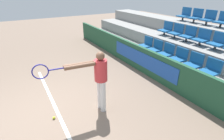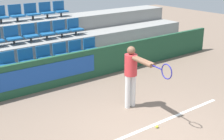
{
  "view_description": "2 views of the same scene",
  "coord_description": "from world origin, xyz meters",
  "views": [
    {
      "loc": [
        3.75,
        -0.23,
        2.79
      ],
      "look_at": [
        -0.21,
        2.07,
        0.62
      ],
      "focal_mm": 28.0,
      "sensor_mm": 36.0,
      "label": 1
    },
    {
      "loc": [
        -4.04,
        -3.9,
        3.35
      ],
      "look_at": [
        0.52,
        2.07,
        0.75
      ],
      "focal_mm": 50.0,
      "sensor_mm": 36.0,
      "label": 2
    }
  ],
  "objects": [
    {
      "name": "bleacher_tier_middle",
      "position": [
        0.0,
        5.18,
        0.5
      ],
      "size": [
        12.07,
        0.99,
        1.0
      ],
      "color": "gray",
      "rests_on": "ground"
    },
    {
      "name": "stadium_chair_14",
      "position": [
        -0.27,
        6.3,
        1.74
      ],
      "size": [
        0.44,
        0.39,
        0.54
      ],
      "color": "#333333",
      "rests_on": "bleacher_tier_back"
    },
    {
      "name": "barrier_wall",
      "position": [
        -0.01,
        3.61,
        0.45
      ],
      "size": [
        12.47,
        0.14,
        0.9
      ],
      "color": "#1E4C33",
      "rests_on": "ground"
    },
    {
      "name": "stadium_chair_17",
      "position": [
        1.36,
        6.3,
        1.74
      ],
      "size": [
        0.44,
        0.39,
        0.54
      ],
      "color": "#333333",
      "rests_on": "bleacher_tier_back"
    },
    {
      "name": "court_baseline",
      "position": [
        0.0,
        0.33,
        0.0
      ],
      "size": [
        4.99,
        0.08,
        0.01
      ],
      "color": "white",
      "rests_on": "ground"
    },
    {
      "name": "stadium_chair_2",
      "position": [
        -0.27,
        4.31,
        0.75
      ],
      "size": [
        0.44,
        0.39,
        0.54
      ],
      "color": "#333333",
      "rests_on": "bleacher_tier_front"
    },
    {
      "name": "tennis_ball",
      "position": [
        0.3,
        0.2,
        0.03
      ],
      "size": [
        0.07,
        0.07,
        0.07
      ],
      "color": "#CCDB33",
      "rests_on": "ground"
    },
    {
      "name": "stadium_chair_4",
      "position": [
        0.82,
        4.31,
        0.75
      ],
      "size": [
        0.44,
        0.39,
        0.54
      ],
      "color": "#333333",
      "rests_on": "bleacher_tier_front"
    },
    {
      "name": "stadium_chair_3",
      "position": [
        0.27,
        4.31,
        0.75
      ],
      "size": [
        0.44,
        0.39,
        0.54
      ],
      "color": "#333333",
      "rests_on": "bleacher_tier_front"
    },
    {
      "name": "stadium_chair_15",
      "position": [
        0.27,
        6.3,
        1.74
      ],
      "size": [
        0.44,
        0.39,
        0.54
      ],
      "color": "#333333",
      "rests_on": "bleacher_tier_back"
    },
    {
      "name": "ground_plane",
      "position": [
        0.0,
        0.0,
        0.0
      ],
      "size": [
        30.0,
        30.0,
        0.0
      ],
      "primitive_type": "plane",
      "color": "#7A6656"
    },
    {
      "name": "stadium_chair_7",
      "position": [
        -0.82,
        5.3,
        1.25
      ],
      "size": [
        0.44,
        0.39,
        0.54
      ],
      "color": "#333333",
      "rests_on": "bleacher_tier_middle"
    },
    {
      "name": "bleacher_tier_front",
      "position": [
        0.0,
        4.19,
        0.25
      ],
      "size": [
        12.07,
        0.99,
        0.5
      ],
      "color": "gray",
      "rests_on": "ground"
    },
    {
      "name": "stadium_chair_8",
      "position": [
        -0.27,
        5.3,
        1.25
      ],
      "size": [
        0.44,
        0.39,
        0.54
      ],
      "color": "#333333",
      "rests_on": "bleacher_tier_middle"
    },
    {
      "name": "stadium_chair_5",
      "position": [
        1.36,
        4.31,
        0.75
      ],
      "size": [
        0.44,
        0.39,
        0.54
      ],
      "color": "#333333",
      "rests_on": "bleacher_tier_front"
    },
    {
      "name": "stadium_chair_0",
      "position": [
        -1.36,
        4.31,
        0.75
      ],
      "size": [
        0.44,
        0.39,
        0.54
      ],
      "color": "#333333",
      "rests_on": "bleacher_tier_front"
    },
    {
      "name": "stadium_chair_10",
      "position": [
        0.82,
        5.3,
        1.25
      ],
      "size": [
        0.44,
        0.39,
        0.54
      ],
      "color": "#333333",
      "rests_on": "bleacher_tier_middle"
    },
    {
      "name": "stadium_chair_9",
      "position": [
        0.27,
        5.3,
        1.25
      ],
      "size": [
        0.44,
        0.39,
        0.54
      ],
      "color": "#333333",
      "rests_on": "bleacher_tier_middle"
    },
    {
      "name": "stadium_chair_1",
      "position": [
        -0.82,
        4.31,
        0.75
      ],
      "size": [
        0.44,
        0.39,
        0.54
      ],
      "color": "#333333",
      "rests_on": "bleacher_tier_front"
    },
    {
      "name": "stadium_chair_13",
      "position": [
        -0.82,
        6.3,
        1.74
      ],
      "size": [
        0.44,
        0.39,
        0.54
      ],
      "color": "#333333",
      "rests_on": "bleacher_tier_back"
    },
    {
      "name": "stadium_chair_11",
      "position": [
        1.36,
        5.3,
        1.25
      ],
      "size": [
        0.44,
        0.39,
        0.54
      ],
      "color": "#333333",
      "rests_on": "bleacher_tier_middle"
    },
    {
      "name": "tennis_player",
      "position": [
        0.51,
        1.26,
        0.94
      ],
      "size": [
        0.33,
        1.57,
        1.53
      ],
      "rotation": [
        0.0,
        0.0,
        -0.11
      ],
      "color": "silver",
      "rests_on": "ground"
    },
    {
      "name": "stadium_chair_16",
      "position": [
        0.82,
        6.3,
        1.74
      ],
      "size": [
        0.44,
        0.39,
        0.54
      ],
      "color": "#333333",
      "rests_on": "bleacher_tier_back"
    },
    {
      "name": "bleacher_tier_back",
      "position": [
        0.0,
        6.18,
        0.75
      ],
      "size": [
        12.07,
        0.99,
        1.49
      ],
      "color": "gray",
      "rests_on": "ground"
    }
  ]
}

